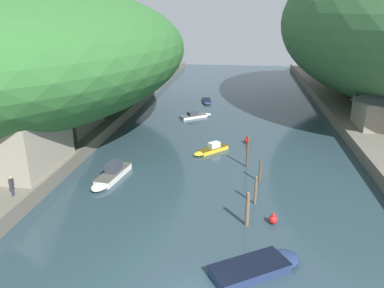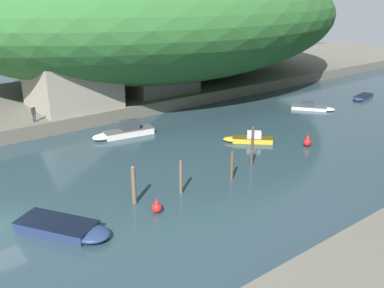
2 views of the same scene
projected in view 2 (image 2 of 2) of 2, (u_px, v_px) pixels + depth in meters
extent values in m
plane|color=#283D47|center=(305.00, 132.00, 43.78)|extent=(130.00, 130.00, 0.00)
cube|color=#666056|center=(164.00, 83.00, 62.61)|extent=(22.00, 120.00, 1.41)
ellipsoid|color=#2D662D|center=(159.00, 16.00, 60.28)|extent=(41.76, 58.46, 17.53)
cube|color=gray|center=(72.00, 84.00, 47.23)|extent=(8.42, 8.44, 4.93)
pyramid|color=#3D4247|center=(69.00, 48.00, 45.88)|extent=(9.09, 9.12, 2.93)
cube|color=slate|center=(158.00, 78.00, 54.30)|extent=(6.84, 8.53, 3.42)
pyramid|color=brown|center=(157.00, 57.00, 53.37)|extent=(7.39, 9.22, 1.92)
cube|color=navy|center=(57.00, 226.00, 25.90)|extent=(5.16, 4.31, 0.61)
ellipsoid|color=navy|center=(91.00, 234.00, 25.14)|extent=(3.08, 2.95, 0.61)
cube|color=black|center=(56.00, 222.00, 25.79)|extent=(5.26, 4.40, 0.03)
cube|color=navy|center=(363.00, 97.00, 57.04)|extent=(1.99, 3.61, 0.42)
ellipsoid|color=navy|center=(358.00, 99.00, 55.84)|extent=(1.61, 1.92, 0.42)
cube|color=black|center=(364.00, 95.00, 56.96)|extent=(2.03, 3.68, 0.03)
cube|color=gold|center=(253.00, 140.00, 40.81)|extent=(3.40, 3.50, 0.46)
ellipsoid|color=gold|center=(233.00, 139.00, 40.98)|extent=(2.07, 2.10, 0.46)
cube|color=#4C3E0E|center=(253.00, 138.00, 40.73)|extent=(3.47, 3.57, 0.03)
cube|color=silver|center=(254.00, 135.00, 40.61)|extent=(1.48, 1.50, 0.62)
cube|color=white|center=(309.00, 108.00, 51.84)|extent=(4.10, 3.57, 0.37)
ellipsoid|color=white|center=(326.00, 109.00, 51.34)|extent=(2.44, 2.30, 0.37)
cube|color=#525252|center=(309.00, 106.00, 51.78)|extent=(4.19, 3.65, 0.03)
cube|color=#333842|center=(308.00, 104.00, 51.72)|extent=(1.74, 1.65, 0.52)
cube|color=silver|center=(129.00, 133.00, 42.66)|extent=(2.27, 5.11, 0.60)
ellipsoid|color=silver|center=(105.00, 137.00, 41.53)|extent=(1.82, 2.66, 0.60)
cube|color=#504E4A|center=(129.00, 130.00, 42.55)|extent=(2.32, 5.21, 0.03)
cube|color=#333842|center=(130.00, 125.00, 42.47)|extent=(1.33, 1.87, 0.92)
cylinder|color=brown|center=(134.00, 186.00, 28.87)|extent=(0.31, 0.31, 2.58)
sphere|color=brown|center=(133.00, 168.00, 28.40)|extent=(0.28, 0.28, 0.28)
cylinder|color=brown|center=(181.00, 178.00, 30.37)|extent=(0.22, 0.22, 2.40)
sphere|color=brown|center=(181.00, 162.00, 29.94)|extent=(0.20, 0.20, 0.20)
cylinder|color=brown|center=(232.00, 167.00, 32.55)|extent=(0.21, 0.21, 2.20)
sphere|color=brown|center=(232.00, 153.00, 32.16)|extent=(0.19, 0.19, 0.19)
cylinder|color=#4C3D2D|center=(252.00, 147.00, 35.21)|extent=(0.24, 0.24, 3.20)
sphere|color=#4C3D2D|center=(253.00, 128.00, 34.64)|extent=(0.21, 0.21, 0.21)
sphere|color=red|center=(307.00, 142.00, 39.75)|extent=(0.75, 0.75, 0.75)
cone|color=red|center=(308.00, 137.00, 39.55)|extent=(0.38, 0.38, 0.38)
sphere|color=red|center=(157.00, 208.00, 28.02)|extent=(0.68, 0.68, 0.68)
cone|color=red|center=(157.00, 201.00, 27.84)|extent=(0.34, 0.34, 0.34)
cylinder|color=#282D3D|center=(33.00, 118.00, 42.09)|extent=(0.13, 0.13, 0.85)
cylinder|color=#282D3D|center=(35.00, 118.00, 42.20)|extent=(0.13, 0.13, 0.85)
cube|color=#2D2D33|center=(33.00, 111.00, 41.89)|extent=(0.22, 0.38, 0.62)
sphere|color=tan|center=(33.00, 107.00, 41.75)|extent=(0.22, 0.22, 0.22)
cylinder|color=#282D3D|center=(58.00, 113.00, 43.76)|extent=(0.13, 0.13, 0.85)
cylinder|color=#282D3D|center=(60.00, 113.00, 43.85)|extent=(0.13, 0.13, 0.85)
cube|color=navy|center=(58.00, 106.00, 43.55)|extent=(0.24, 0.39, 0.62)
sphere|color=#9E7051|center=(58.00, 102.00, 43.41)|extent=(0.22, 0.22, 0.22)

